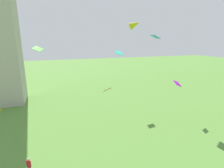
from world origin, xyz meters
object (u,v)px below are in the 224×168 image
(kite_flying_4, at_px, (135,24))
(kite_flying_8, at_px, (177,83))
(kite_flying_6, at_px, (107,90))
(kite_flying_11, at_px, (155,37))
(kite_flying_1, at_px, (119,53))
(kite_flying_5, at_px, (38,49))
(person_3, at_px, (29,165))

(kite_flying_4, xyz_separation_m, kite_flying_8, (9.05, 2.38, -8.42))
(kite_flying_6, height_order, kite_flying_11, kite_flying_11)
(kite_flying_4, distance_m, kite_flying_6, 8.64)
(kite_flying_11, bearing_deg, kite_flying_1, 133.93)
(kite_flying_5, height_order, kite_flying_8, kite_flying_5)
(person_3, bearing_deg, kite_flying_11, -91.65)
(person_3, distance_m, kite_flying_6, 10.01)
(kite_flying_11, bearing_deg, kite_flying_6, -145.09)
(person_3, relative_size, kite_flying_11, 1.09)
(person_3, height_order, kite_flying_1, kite_flying_1)
(person_3, height_order, kite_flying_5, kite_flying_5)
(kite_flying_6, bearing_deg, kite_flying_1, -110.54)
(person_3, height_order, kite_flying_4, kite_flying_4)
(kite_flying_1, relative_size, kite_flying_5, 1.16)
(kite_flying_5, xyz_separation_m, kite_flying_8, (20.05, -2.21, -5.58))
(kite_flying_4, bearing_deg, kite_flying_1, 38.03)
(person_3, relative_size, kite_flying_1, 1.06)
(person_3, xyz_separation_m, kite_flying_8, (21.36, 6.17, 4.47))
(kite_flying_6, bearing_deg, person_3, 10.12)
(kite_flying_5, relative_size, kite_flying_6, 1.48)
(person_3, distance_m, kite_flying_1, 22.57)
(kite_flying_4, relative_size, kite_flying_6, 1.68)
(kite_flying_6, xyz_separation_m, kite_flying_11, (11.76, 9.79, 5.45))
(kite_flying_11, bearing_deg, kite_flying_8, -71.52)
(kite_flying_4, distance_m, kite_flying_8, 12.59)
(kite_flying_5, relative_size, kite_flying_8, 0.97)
(kite_flying_11, bearing_deg, kite_flying_4, -142.62)
(kite_flying_1, distance_m, kite_flying_5, 14.83)
(kite_flying_5, height_order, kite_flying_11, kite_flying_11)
(kite_flying_1, bearing_deg, kite_flying_6, 157.50)
(kite_flying_4, bearing_deg, kite_flying_5, 118.08)
(kite_flying_1, distance_m, kite_flying_11, 6.99)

